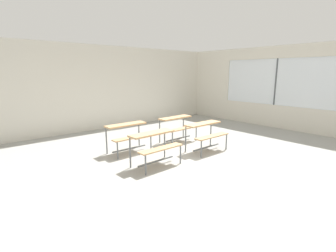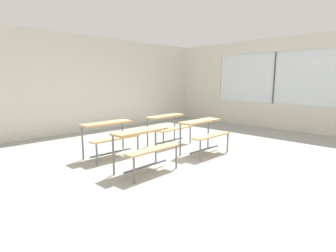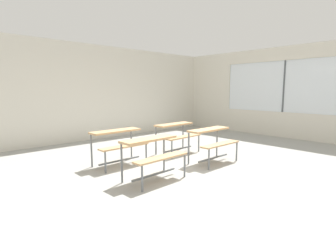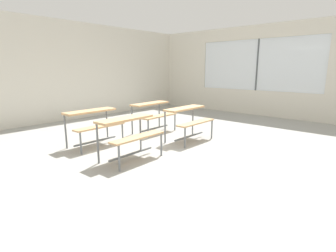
# 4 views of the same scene
# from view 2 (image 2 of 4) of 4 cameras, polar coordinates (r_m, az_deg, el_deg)

# --- Properties ---
(ground) EXTENTS (10.00, 9.00, 0.05)m
(ground) POSITION_cam_2_polar(r_m,az_deg,el_deg) (5.29, 4.06, -8.17)
(ground) COLOR #9E9E99
(wall_back) EXTENTS (10.00, 0.12, 3.00)m
(wall_back) POSITION_cam_2_polar(r_m,az_deg,el_deg) (8.68, -19.05, 8.57)
(wall_back) COLOR silver
(wall_back) RESTS_ON ground
(wall_right) EXTENTS (0.12, 9.00, 3.00)m
(wall_right) POSITION_cam_2_polar(r_m,az_deg,el_deg) (9.35, 25.66, 7.87)
(wall_right) COLOR silver
(wall_right) RESTS_ON ground
(desk_bench_r0c0) EXTENTS (1.12, 0.62, 0.74)m
(desk_bench_r0c0) POSITION_cam_2_polar(r_m,az_deg,el_deg) (4.65, -5.06, -3.18)
(desk_bench_r0c0) COLOR tan
(desk_bench_r0c0) RESTS_ON ground
(desk_bench_r0c1) EXTENTS (1.10, 0.59, 0.74)m
(desk_bench_r0c1) POSITION_cam_2_polar(r_m,az_deg,el_deg) (5.82, 7.84, -0.59)
(desk_bench_r0c1) COLOR tan
(desk_bench_r0c1) RESTS_ON ground
(desk_bench_r1c0) EXTENTS (1.10, 0.60, 0.74)m
(desk_bench_r1c0) POSITION_cam_2_polar(r_m,az_deg,el_deg) (5.63, -12.54, -1.09)
(desk_bench_r1c0) COLOR tan
(desk_bench_r1c0) RESTS_ON ground
(desk_bench_r1c1) EXTENTS (1.12, 0.63, 0.74)m
(desk_bench_r1c1) POSITION_cam_2_polar(r_m,az_deg,el_deg) (6.60, 0.15, 0.72)
(desk_bench_r1c1) COLOR tan
(desk_bench_r1c1) RESTS_ON ground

